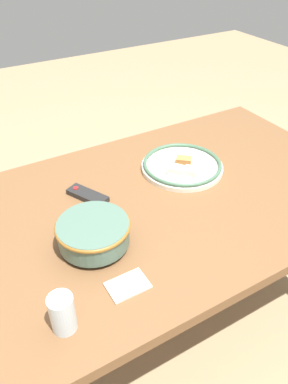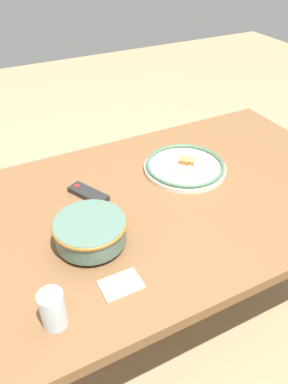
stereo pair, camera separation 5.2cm
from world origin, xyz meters
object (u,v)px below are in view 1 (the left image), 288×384
noodle_bowl (94,232)px  food_plate (182,166)px  drinking_glass (62,313)px  tv_remote (87,195)px

noodle_bowl → food_plate: 0.52m
drinking_glass → food_plate: bearing=33.8°
noodle_bowl → tv_remote: 0.25m
drinking_glass → noodle_bowl: bearing=51.2°
food_plate → drinking_glass: (-0.65, -0.43, 0.04)m
food_plate → noodle_bowl: bearing=-155.6°
drinking_glass → tv_remote: bearing=60.7°
tv_remote → drinking_glass: size_ratio=1.51×
noodle_bowl → drinking_glass: drinking_glass is taller
noodle_bowl → food_plate: noodle_bowl is taller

